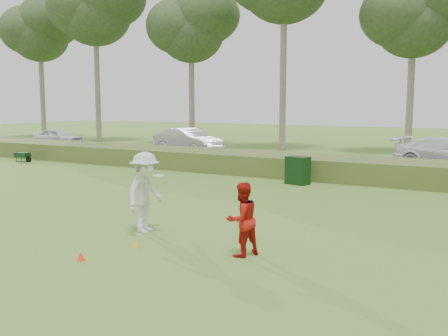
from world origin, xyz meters
The scene contains 15 objects.
ground centered at (0.00, 0.00, 0.00)m, with size 120.00×120.00×0.00m, color #487426.
reed_strip centered at (0.00, 12.00, 0.45)m, with size 80.00×3.00×0.90m, color #495E25.
park_road centered at (0.00, 17.00, 0.03)m, with size 80.00×6.00×0.06m, color #2D2D2D.
tree_0 centered at (-30.00, 23.50, 9.72)m, with size 6.76×6.76×13.00m.
tree_1 centered at (-22.00, 22.20, 10.85)m, with size 7.54×7.54×14.50m.
tree_2 centered at (-14.00, 24.00, 8.97)m, with size 6.50×6.50×12.00m.
tree_4 centered at (2.00, 24.50, 8.59)m, with size 6.24×6.24×11.50m.
player_white centered at (-0.52, 0.89, 1.01)m, with size 0.96×1.35×2.02m.
player_red centered at (2.49, 0.30, 0.79)m, with size 0.77×0.60×1.58m, color #AF160F.
cone_orange centered at (-0.25, -1.61, 0.09)m, with size 0.17×0.17×0.19m, color #FC3D0D.
cone_yellow centered at (0.11, -0.28, 0.09)m, with size 0.17×0.17×0.19m, color yellow.
utility_cabinet centered at (0.17, 9.73, 0.56)m, with size 0.89×0.56×1.11m, color black.
wheelbarrow centered at (-15.75, 9.54, 0.37)m, with size 1.07×0.60×0.52m.
car_left centered at (-21.69, 17.50, 0.70)m, with size 1.52×3.77×1.28m, color white.
car_mid centered at (-9.93, 17.17, 0.87)m, with size 1.70×4.89×1.61m, color silver.
Camera 1 is at (7.16, -8.86, 3.23)m, focal length 40.00 mm.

